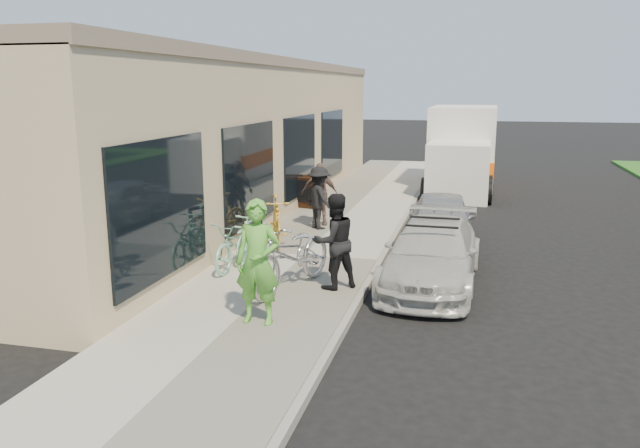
{
  "coord_description": "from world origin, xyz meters",
  "views": [
    {
      "loc": [
        1.29,
        -8.76,
        3.47
      ],
      "look_at": [
        -1.39,
        1.93,
        1.05
      ],
      "focal_mm": 35.0,
      "sensor_mm": 36.0,
      "label": 1
    }
  ],
  "objects_px": {
    "moving_truck": "(462,153)",
    "tandem_bike": "(293,255)",
    "sedan_silver": "(441,220)",
    "bystander_a": "(319,198)",
    "cruiser_bike_b": "(238,244)",
    "bike_rack": "(260,227)",
    "bystander_b": "(319,194)",
    "man_standing": "(334,241)",
    "sedan_white": "(432,254)",
    "woman_rider": "(258,262)",
    "cruiser_bike_a": "(255,234)",
    "cruiser_bike_c": "(277,221)",
    "sandwich_board": "(306,192)"
  },
  "relations": [
    {
      "from": "sedan_white",
      "to": "woman_rider",
      "type": "distance_m",
      "value": 3.67
    },
    {
      "from": "bike_rack",
      "to": "man_standing",
      "type": "bearing_deg",
      "value": -40.92
    },
    {
      "from": "sandwich_board",
      "to": "sedan_silver",
      "type": "distance_m",
      "value": 4.79
    },
    {
      "from": "bike_rack",
      "to": "cruiser_bike_a",
      "type": "relative_size",
      "value": 0.59
    },
    {
      "from": "moving_truck",
      "to": "bystander_a",
      "type": "xyz_separation_m",
      "value": [
        -3.1,
        -7.83,
        -0.35
      ]
    },
    {
      "from": "bike_rack",
      "to": "bystander_b",
      "type": "relative_size",
      "value": 0.63
    },
    {
      "from": "cruiser_bike_c",
      "to": "man_standing",
      "type": "bearing_deg",
      "value": -75.98
    },
    {
      "from": "cruiser_bike_a",
      "to": "sedan_white",
      "type": "bearing_deg",
      "value": -1.65
    },
    {
      "from": "woman_rider",
      "to": "bystander_a",
      "type": "height_order",
      "value": "woman_rider"
    },
    {
      "from": "cruiser_bike_a",
      "to": "bystander_a",
      "type": "relative_size",
      "value": 1.1
    },
    {
      "from": "tandem_bike",
      "to": "woman_rider",
      "type": "relative_size",
      "value": 1.25
    },
    {
      "from": "sedan_white",
      "to": "bystander_a",
      "type": "relative_size",
      "value": 2.64
    },
    {
      "from": "sandwich_board",
      "to": "man_standing",
      "type": "xyz_separation_m",
      "value": [
        2.33,
        -6.75,
        0.35
      ]
    },
    {
      "from": "moving_truck",
      "to": "bystander_b",
      "type": "xyz_separation_m",
      "value": [
        -3.2,
        -7.38,
        -0.34
      ]
    },
    {
      "from": "cruiser_bike_c",
      "to": "sedan_silver",
      "type": "bearing_deg",
      "value": 0.44
    },
    {
      "from": "woman_rider",
      "to": "cruiser_bike_a",
      "type": "relative_size",
      "value": 1.1
    },
    {
      "from": "bike_rack",
      "to": "sandwich_board",
      "type": "relative_size",
      "value": 1.08
    },
    {
      "from": "moving_truck",
      "to": "bystander_a",
      "type": "bearing_deg",
      "value": -110.59
    },
    {
      "from": "woman_rider",
      "to": "cruiser_bike_c",
      "type": "height_order",
      "value": "woman_rider"
    },
    {
      "from": "bystander_a",
      "to": "man_standing",
      "type": "bearing_deg",
      "value": 149.78
    },
    {
      "from": "sedan_white",
      "to": "man_standing",
      "type": "height_order",
      "value": "man_standing"
    },
    {
      "from": "moving_truck",
      "to": "tandem_bike",
      "type": "height_order",
      "value": "moving_truck"
    },
    {
      "from": "moving_truck",
      "to": "man_standing",
      "type": "height_order",
      "value": "moving_truck"
    },
    {
      "from": "sedan_silver",
      "to": "man_standing",
      "type": "height_order",
      "value": "man_standing"
    },
    {
      "from": "moving_truck",
      "to": "sedan_white",
      "type": "bearing_deg",
      "value": -89.97
    },
    {
      "from": "sedan_silver",
      "to": "cruiser_bike_b",
      "type": "xyz_separation_m",
      "value": [
        -3.56,
        -3.19,
        0.02
      ]
    },
    {
      "from": "bystander_a",
      "to": "moving_truck",
      "type": "bearing_deg",
      "value": -69.14
    },
    {
      "from": "sedan_white",
      "to": "woman_rider",
      "type": "relative_size",
      "value": 2.2
    },
    {
      "from": "sedan_silver",
      "to": "bystander_a",
      "type": "relative_size",
      "value": 2.32
    },
    {
      "from": "man_standing",
      "to": "sedan_white",
      "type": "bearing_deg",
      "value": 173.54
    },
    {
      "from": "cruiser_bike_b",
      "to": "bystander_b",
      "type": "bearing_deg",
      "value": 86.87
    },
    {
      "from": "cruiser_bike_b",
      "to": "bystander_b",
      "type": "relative_size",
      "value": 1.14
    },
    {
      "from": "cruiser_bike_c",
      "to": "bystander_b",
      "type": "bearing_deg",
      "value": 58.41
    },
    {
      "from": "bystander_a",
      "to": "bystander_b",
      "type": "distance_m",
      "value": 0.46
    },
    {
      "from": "moving_truck",
      "to": "cruiser_bike_a",
      "type": "bearing_deg",
      "value": -107.81
    },
    {
      "from": "sandwich_board",
      "to": "bystander_a",
      "type": "height_order",
      "value": "bystander_a"
    },
    {
      "from": "bystander_a",
      "to": "sedan_silver",
      "type": "bearing_deg",
      "value": -145.16
    },
    {
      "from": "bystander_b",
      "to": "sedan_white",
      "type": "bearing_deg",
      "value": -72.15
    },
    {
      "from": "sedan_silver",
      "to": "woman_rider",
      "type": "height_order",
      "value": "woman_rider"
    },
    {
      "from": "moving_truck",
      "to": "cruiser_bike_b",
      "type": "relative_size",
      "value": 3.31
    },
    {
      "from": "sandwich_board",
      "to": "moving_truck",
      "type": "relative_size",
      "value": 0.16
    },
    {
      "from": "bike_rack",
      "to": "cruiser_bike_a",
      "type": "xyz_separation_m",
      "value": [
        -0.02,
        -0.25,
        -0.09
      ]
    },
    {
      "from": "cruiser_bike_a",
      "to": "bystander_a",
      "type": "height_order",
      "value": "bystander_a"
    },
    {
      "from": "tandem_bike",
      "to": "cruiser_bike_a",
      "type": "distance_m",
      "value": 2.06
    },
    {
      "from": "sedan_white",
      "to": "cruiser_bike_a",
      "type": "height_order",
      "value": "sedan_white"
    },
    {
      "from": "bike_rack",
      "to": "bystander_b",
      "type": "height_order",
      "value": "bystander_b"
    },
    {
      "from": "sedan_silver",
      "to": "bystander_a",
      "type": "bearing_deg",
      "value": 168.54
    },
    {
      "from": "man_standing",
      "to": "bystander_b",
      "type": "xyz_separation_m",
      "value": [
        -1.46,
        4.77,
        -0.04
      ]
    },
    {
      "from": "bike_rack",
      "to": "tandem_bike",
      "type": "relative_size",
      "value": 0.43
    },
    {
      "from": "sedan_silver",
      "to": "cruiser_bike_a",
      "type": "relative_size",
      "value": 2.11
    }
  ]
}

